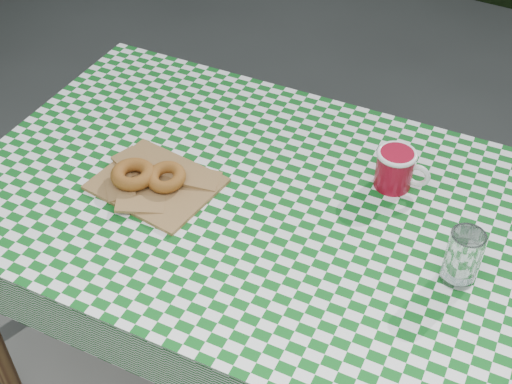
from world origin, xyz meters
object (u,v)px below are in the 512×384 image
paper_bag (156,183)px  drinking_glass (463,257)px  coffee_mug (394,169)px  table (251,300)px

paper_bag → drinking_glass: bearing=6.1°
coffee_mug → paper_bag: bearing=-154.9°
table → coffee_mug: 0.54m
coffee_mug → drinking_glass: bearing=-47.7°
table → coffee_mug: bearing=31.7°
table → paper_bag: paper_bag is taller
paper_bag → coffee_mug: 0.55m
paper_bag → coffee_mug: (0.48, 0.28, 0.04)m
coffee_mug → drinking_glass: size_ratio=1.38×
table → paper_bag: (-0.21, -0.08, 0.39)m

